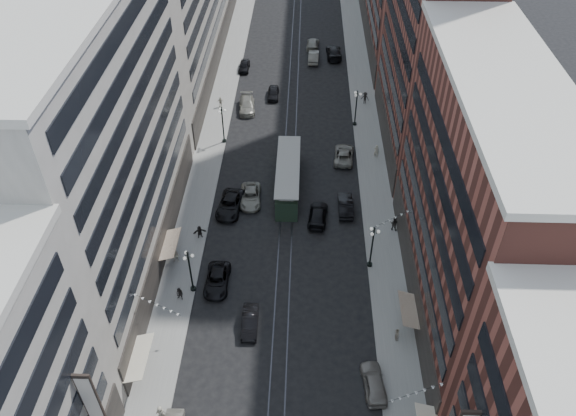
# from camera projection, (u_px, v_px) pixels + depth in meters

# --- Properties ---
(ground) EXTENTS (220.00, 220.00, 0.00)m
(ground) POSITION_uv_depth(u_px,v_px,m) (291.00, 124.00, 81.80)
(ground) COLOR black
(ground) RESTS_ON ground
(sidewalk_west) EXTENTS (4.00, 180.00, 0.15)m
(sidewalk_west) POSITION_uv_depth(u_px,v_px,m) (224.00, 89.00, 89.58)
(sidewalk_west) COLOR gray
(sidewalk_west) RESTS_ON ground
(sidewalk_east) EXTENTS (4.00, 180.00, 0.15)m
(sidewalk_east) POSITION_uv_depth(u_px,v_px,m) (362.00, 91.00, 89.04)
(sidewalk_east) COLOR gray
(sidewalk_east) RESTS_ON ground
(rail_west) EXTENTS (0.12, 180.00, 0.02)m
(rail_west) POSITION_uv_depth(u_px,v_px,m) (289.00, 90.00, 89.37)
(rail_west) COLOR #2D2D33
(rail_west) RESTS_ON ground
(rail_east) EXTENTS (0.12, 180.00, 0.02)m
(rail_east) POSITION_uv_depth(u_px,v_px,m) (297.00, 90.00, 89.34)
(rail_east) COLOR #2D2D33
(rail_east) RESTS_ON ground
(building_west_mid) EXTENTS (8.00, 36.00, 28.00)m
(building_west_mid) POSITION_uv_depth(u_px,v_px,m) (103.00, 149.00, 52.65)
(building_west_mid) COLOR #A59F92
(building_west_mid) RESTS_ON ground
(building_east_mid) EXTENTS (8.00, 30.00, 24.00)m
(building_east_mid) POSITION_uv_depth(u_px,v_px,m) (474.00, 208.00, 49.35)
(building_east_mid) COLOR brown
(building_east_mid) RESTS_ON ground
(lamppost_sw_far) EXTENTS (1.03, 1.14, 5.52)m
(lamppost_sw_far) POSITION_uv_depth(u_px,v_px,m) (190.00, 270.00, 55.81)
(lamppost_sw_far) COLOR black
(lamppost_sw_far) RESTS_ON sidewalk_west
(lamppost_sw_mid) EXTENTS (1.03, 1.14, 5.52)m
(lamppost_sw_mid) POSITION_uv_depth(u_px,v_px,m) (223.00, 124.00, 76.22)
(lamppost_sw_mid) COLOR black
(lamppost_sw_mid) RESTS_ON sidewalk_west
(lamppost_se_far) EXTENTS (1.03, 1.14, 5.52)m
(lamppost_se_far) POSITION_uv_depth(u_px,v_px,m) (372.00, 246.00, 58.39)
(lamppost_se_far) COLOR black
(lamppost_se_far) RESTS_ON sidewalk_east
(lamppost_se_mid) EXTENTS (1.03, 1.14, 5.52)m
(lamppost_se_mid) POSITION_uv_depth(u_px,v_px,m) (356.00, 107.00, 79.55)
(lamppost_se_mid) COLOR black
(lamppost_se_mid) RESTS_ON sidewalk_east
(streetcar) EXTENTS (2.84, 12.85, 3.55)m
(streetcar) POSITION_uv_depth(u_px,v_px,m) (288.00, 178.00, 69.49)
(streetcar) COLOR #203223
(streetcar) RESTS_ON ground
(car_2) EXTENTS (2.39, 5.17, 1.44)m
(car_2) POSITION_uv_depth(u_px,v_px,m) (217.00, 280.00, 57.94)
(car_2) COLOR black
(car_2) RESTS_ON ground
(car_4) EXTENTS (2.31, 4.75, 1.56)m
(car_4) POSITION_uv_depth(u_px,v_px,m) (374.00, 383.00, 48.88)
(car_4) COLOR slate
(car_4) RESTS_ON ground
(car_5) EXTENTS (1.57, 4.34, 1.42)m
(car_5) POSITION_uv_depth(u_px,v_px,m) (250.00, 322.00, 53.92)
(car_5) COLOR black
(car_5) RESTS_ON ground
(pedestrian_1) EXTENTS (0.85, 0.52, 1.66)m
(pedestrian_1) POSITION_uv_depth(u_px,v_px,m) (161.00, 413.00, 46.52)
(pedestrian_1) COLOR gray
(pedestrian_1) RESTS_ON sidewalk_west
(pedestrian_2) EXTENTS (0.86, 0.65, 1.57)m
(pedestrian_2) POSITION_uv_depth(u_px,v_px,m) (180.00, 294.00, 56.28)
(pedestrian_2) COLOR black
(pedestrian_2) RESTS_ON sidewalk_west
(pedestrian_4) EXTENTS (0.54, 0.95, 1.54)m
(pedestrian_4) POSITION_uv_depth(u_px,v_px,m) (397.00, 334.00, 52.56)
(pedestrian_4) COLOR #B0A592
(pedestrian_4) RESTS_ON sidewalk_east
(car_7) EXTENTS (3.28, 6.02, 1.60)m
(car_7) POSITION_uv_depth(u_px,v_px,m) (230.00, 205.00, 66.92)
(car_7) COLOR black
(car_7) RESTS_ON ground
(car_8) EXTENTS (2.83, 5.82, 1.63)m
(car_8) POSITION_uv_depth(u_px,v_px,m) (247.00, 105.00, 84.38)
(car_8) COLOR gray
(car_8) RESTS_ON ground
(car_9) EXTENTS (1.79, 4.28, 1.45)m
(car_9) POSITION_uv_depth(u_px,v_px,m) (244.00, 66.00, 94.19)
(car_9) COLOR black
(car_9) RESTS_ON ground
(car_10) EXTENTS (1.73, 4.87, 1.60)m
(car_10) POSITION_uv_depth(u_px,v_px,m) (346.00, 205.00, 66.86)
(car_10) COLOR black
(car_10) RESTS_ON ground
(car_11) EXTENTS (2.95, 5.57, 1.49)m
(car_11) POSITION_uv_depth(u_px,v_px,m) (344.00, 154.00, 74.80)
(car_11) COLOR slate
(car_11) RESTS_ON ground
(car_12) EXTENTS (2.78, 6.21, 1.77)m
(car_12) POSITION_uv_depth(u_px,v_px,m) (334.00, 52.00, 97.78)
(car_12) COLOR black
(car_12) RESTS_ON ground
(car_13) EXTENTS (1.71, 4.26, 1.45)m
(car_13) POSITION_uv_depth(u_px,v_px,m) (273.00, 93.00, 87.28)
(car_13) COLOR black
(car_13) RESTS_ON ground
(car_14) EXTENTS (1.95, 5.05, 1.64)m
(car_14) POSITION_uv_depth(u_px,v_px,m) (314.00, 57.00, 96.58)
(car_14) COLOR #636258
(car_14) RESTS_ON ground
(pedestrian_5) EXTENTS (1.53, 0.87, 1.59)m
(pedestrian_5) POSITION_uv_depth(u_px,v_px,m) (200.00, 232.00, 63.13)
(pedestrian_5) COLOR black
(pedestrian_5) RESTS_ON sidewalk_west
(pedestrian_6) EXTENTS (1.03, 0.62, 1.64)m
(pedestrian_6) POSITION_uv_depth(u_px,v_px,m) (221.00, 102.00, 84.74)
(pedestrian_6) COLOR #B0AA92
(pedestrian_6) RESTS_ON sidewalk_west
(pedestrian_7) EXTENTS (1.02, 0.78, 1.85)m
(pedestrian_7) POSITION_uv_depth(u_px,v_px,m) (394.00, 223.00, 64.00)
(pedestrian_7) COLOR black
(pedestrian_7) RESTS_ON sidewalk_east
(pedestrian_8) EXTENTS (0.70, 0.46, 1.91)m
(pedestrian_8) POSITION_uv_depth(u_px,v_px,m) (376.00, 151.00, 74.80)
(pedestrian_8) COLOR #B1AA92
(pedestrian_8) RESTS_ON sidewalk_east
(pedestrian_9) EXTENTS (1.30, 0.87, 1.86)m
(pedestrian_9) POSITION_uv_depth(u_px,v_px,m) (365.00, 98.00, 85.43)
(pedestrian_9) COLOR black
(pedestrian_9) RESTS_ON sidewalk_east
(car_extra_0) EXTENTS (2.46, 5.26, 1.49)m
(car_extra_0) POSITION_uv_depth(u_px,v_px,m) (313.00, 44.00, 100.63)
(car_extra_0) COLOR gray
(car_extra_0) RESTS_ON ground
(car_extra_1) EXTENTS (2.63, 5.36, 1.50)m
(car_extra_1) POSITION_uv_depth(u_px,v_px,m) (318.00, 215.00, 65.63)
(car_extra_1) COLOR black
(car_extra_1) RESTS_ON ground
(car_extra_2) EXTENTS (2.69, 5.36, 1.46)m
(car_extra_2) POSITION_uv_depth(u_px,v_px,m) (251.00, 196.00, 68.19)
(car_extra_2) COLOR slate
(car_extra_2) RESTS_ON ground
(pedestrian_extra_0) EXTENTS (0.84, 0.47, 1.70)m
(pedestrian_extra_0) POSITION_uv_depth(u_px,v_px,m) (176.00, 256.00, 60.17)
(pedestrian_extra_0) COLOR #B2AD94
(pedestrian_extra_0) RESTS_ON sidewalk_west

